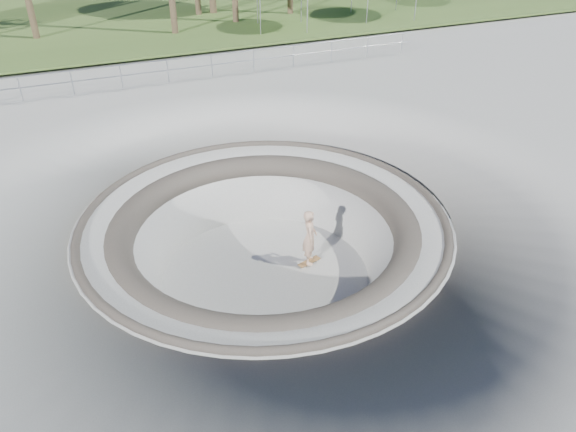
% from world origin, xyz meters
% --- Properties ---
extents(ground, '(180.00, 180.00, 0.00)m').
position_xyz_m(ground, '(0.00, 0.00, 0.00)').
color(ground, '#B0AFAA').
rests_on(ground, ground).
extents(skate_bowl, '(14.00, 14.00, 4.10)m').
position_xyz_m(skate_bowl, '(0.00, 0.00, -1.83)').
color(skate_bowl, '#B0AFAA').
rests_on(skate_bowl, ground).
extents(distant_hills, '(103.20, 45.00, 28.60)m').
position_xyz_m(distant_hills, '(3.78, 57.17, -7.02)').
color(distant_hills, brown).
rests_on(distant_hills, ground).
extents(safety_railing, '(25.00, 0.06, 1.03)m').
position_xyz_m(safety_railing, '(0.00, 12.00, 0.69)').
color(safety_railing, '#989BA0').
rests_on(safety_railing, ground).
extents(skateboard, '(0.79, 0.42, 0.08)m').
position_xyz_m(skateboard, '(1.40, -0.04, -1.84)').
color(skateboard, '#95663B').
rests_on(skateboard, ground).
extents(skater, '(0.63, 0.75, 1.76)m').
position_xyz_m(skater, '(1.40, -0.04, -0.94)').
color(skater, tan).
rests_on(skater, skateboard).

